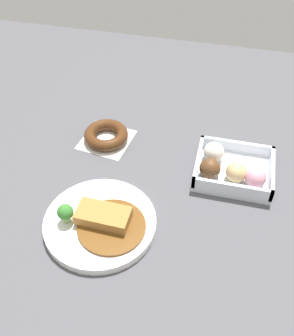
{
  "coord_description": "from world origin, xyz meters",
  "views": [
    {
      "loc": [
        0.1,
        -0.49,
        0.66
      ],
      "look_at": [
        -0.05,
        0.12,
        0.03
      ],
      "focal_mm": 42.0,
      "sensor_mm": 36.0,
      "label": 1
    }
  ],
  "objects": [
    {
      "name": "ground_plane",
      "position": [
        0.0,
        0.0,
        0.0
      ],
      "size": [
        1.6,
        1.6,
        0.0
      ],
      "primitive_type": "plane",
      "color": "#4C4C51"
    },
    {
      "name": "curry_plate",
      "position": [
        -0.11,
        -0.03,
        0.01
      ],
      "size": [
        0.23,
        0.23,
        0.06
      ],
      "color": "white",
      "rests_on": "ground_plane"
    },
    {
      "name": "donut_box",
      "position": [
        0.14,
        0.17,
        0.02
      ],
      "size": [
        0.18,
        0.15,
        0.06
      ],
      "color": "silver",
      "rests_on": "ground_plane"
    },
    {
      "name": "chocolate_ring_donut",
      "position": [
        -0.18,
        0.23,
        0.02
      ],
      "size": [
        0.14,
        0.14,
        0.03
      ],
      "color": "white",
      "rests_on": "ground_plane"
    }
  ]
}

